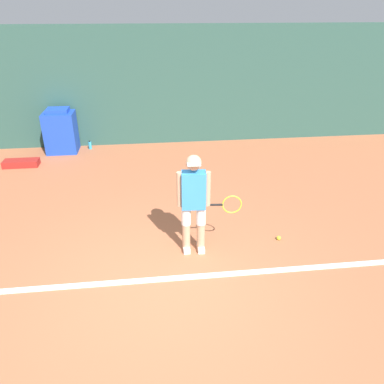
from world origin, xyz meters
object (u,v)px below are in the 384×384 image
at_px(tennis_player, 194,201).
at_px(equipment_bag, 21,163).
at_px(tennis_ball, 279,238).
at_px(covered_chair, 61,131).
at_px(water_bottle, 90,145).

bearing_deg(tennis_player, equipment_bag, 138.18).
distance_m(tennis_ball, equipment_bag, 6.18).
distance_m(covered_chair, water_bottle, 0.79).
height_order(tennis_ball, covered_chair, covered_chair).
bearing_deg(water_bottle, tennis_ball, -53.02).
distance_m(covered_chair, equipment_bag, 1.29).
bearing_deg(equipment_bag, water_bottle, 34.54).
distance_m(tennis_player, water_bottle, 5.30).
distance_m(tennis_player, tennis_ball, 1.61).
height_order(tennis_ball, equipment_bag, equipment_bag).
relative_size(tennis_ball, water_bottle, 0.31).
relative_size(tennis_player, covered_chair, 1.40).
height_order(tennis_player, covered_chair, tennis_player).
relative_size(tennis_player, water_bottle, 7.05).
xyz_separation_m(equipment_bag, water_bottle, (1.45, 1.00, 0.03)).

